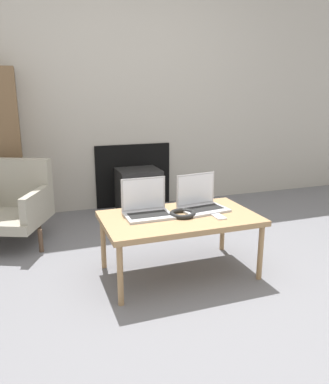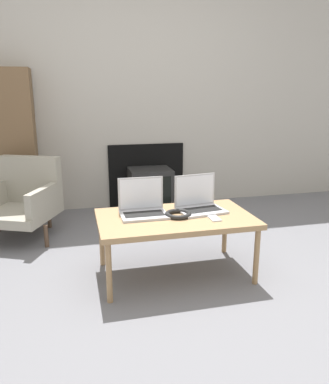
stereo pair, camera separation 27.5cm
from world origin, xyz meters
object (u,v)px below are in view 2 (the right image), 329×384
object	(u,v)px
headphones	(178,214)
armchair	(23,198)
laptop_right	(199,203)
phone	(214,218)
tv	(150,189)
laptop_left	(143,207)

from	to	relation	value
headphones	armchair	world-z (taller)	armchair
laptop_right	phone	world-z (taller)	laptop_right
tv	armchair	world-z (taller)	armchair
phone	tv	size ratio (longest dim) A/B	0.31
phone	armchair	distance (m)	1.73
headphones	tv	distance (m)	1.52
phone	tv	bearing A→B (deg)	93.37
laptop_left	armchair	size ratio (longest dim) A/B	0.42
tv	laptop_left	bearing A→B (deg)	-103.65
laptop_right	armchair	xyz separation A→B (m)	(-1.28, 0.93, -0.13)
laptop_right	phone	bearing A→B (deg)	-87.50
laptop_right	armchair	world-z (taller)	armchair
laptop_left	laptop_right	size ratio (longest dim) A/B	0.92
laptop_left	tv	size ratio (longest dim) A/B	0.70
tv	armchair	size ratio (longest dim) A/B	0.60
laptop_right	armchair	bearing A→B (deg)	136.37
tv	headphones	bearing A→B (deg)	-94.58
phone	armchair	world-z (taller)	armchair
laptop_left	tv	xyz separation A→B (m)	(0.34, 1.40, -0.25)
tv	armchair	distance (m)	1.31
laptop_left	laptop_right	distance (m)	0.40
phone	armchair	size ratio (longest dim) A/B	0.18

